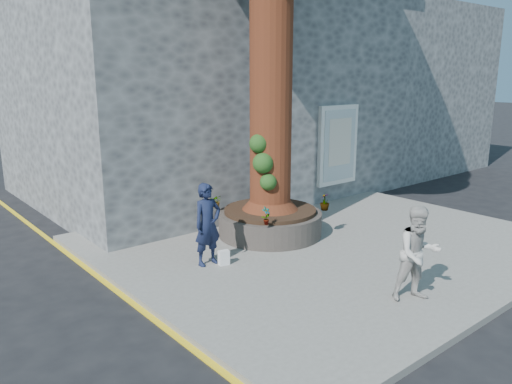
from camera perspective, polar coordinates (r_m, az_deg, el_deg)
ground at (r=9.43m, az=6.01°, el=-9.44°), size 120.00×120.00×0.00m
pavement at (r=11.07m, az=7.77°, el=-5.64°), size 9.00×8.00×0.12m
yellow_line at (r=8.54m, az=-13.95°, el=-12.28°), size 0.10×30.00×0.01m
stone_shop at (r=15.87m, az=-6.26°, el=11.56°), size 10.30×8.30×6.30m
neighbour_shop at (r=21.36m, az=12.29°, el=11.37°), size 6.00×8.00×6.00m
planter at (r=11.17m, az=1.61°, el=-3.44°), size 2.30×2.30×0.60m
man at (r=9.36m, az=-5.55°, el=-3.71°), size 0.58×0.39×1.57m
woman at (r=8.29m, az=18.05°, el=-6.72°), size 0.94×0.87×1.54m
shopping_bag at (r=9.51m, az=-3.70°, el=-7.49°), size 0.22×0.16×0.28m
plant_a at (r=9.88m, az=1.17°, el=-2.73°), size 0.20×0.15×0.37m
plant_b at (r=12.20m, az=1.99°, el=0.42°), size 0.25×0.25×0.38m
plant_c at (r=11.03m, az=7.87°, el=-1.11°), size 0.26×0.26×0.38m
plant_d at (r=11.19m, az=-4.54°, el=-1.04°), size 0.35×0.35×0.29m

